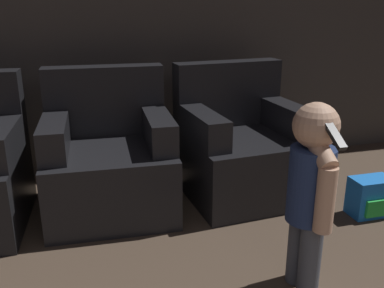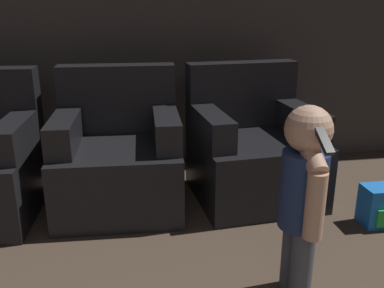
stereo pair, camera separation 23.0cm
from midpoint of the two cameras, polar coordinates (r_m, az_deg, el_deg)
wall_back at (r=3.44m, az=-5.69°, el=17.89°), size 8.40×0.05×2.60m
armchair_middle at (r=2.90m, az=-7.55°, el=-1.92°), size 0.84×0.82×0.92m
armchair_right at (r=3.06m, az=10.16°, el=-0.93°), size 0.87×0.85×0.92m
person_toddler at (r=1.97m, az=17.98°, el=-6.00°), size 0.20×0.36×0.93m
toy_backpack at (r=2.99m, az=26.23°, el=-7.44°), size 0.27×0.19×0.25m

